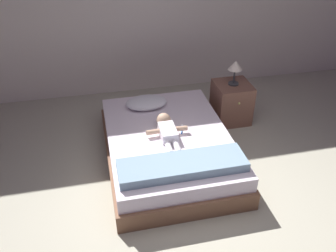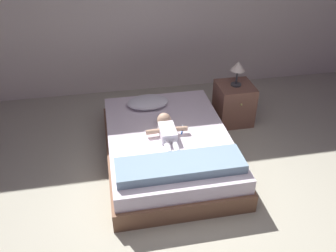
% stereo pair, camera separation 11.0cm
% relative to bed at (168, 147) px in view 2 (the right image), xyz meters
% --- Properties ---
extents(ground_plane, '(8.00, 8.00, 0.00)m').
position_rel_bed_xyz_m(ground_plane, '(0.09, -1.06, -0.19)').
color(ground_plane, '#B2AD98').
extents(wall_behind_bed, '(8.00, 0.12, 2.63)m').
position_rel_bed_xyz_m(wall_behind_bed, '(0.09, 1.94, 1.13)').
color(wall_behind_bed, silver).
rests_on(wall_behind_bed, ground_plane).
extents(bed, '(1.43, 2.00, 0.38)m').
position_rel_bed_xyz_m(bed, '(0.00, 0.00, 0.00)').
color(bed, brown).
rests_on(bed, ground_plane).
extents(pillow, '(0.53, 0.35, 0.13)m').
position_rel_bed_xyz_m(pillow, '(-0.14, 0.64, 0.26)').
color(pillow, silver).
rests_on(pillow, bed).
extents(baby, '(0.48, 0.65, 0.17)m').
position_rel_bed_xyz_m(baby, '(-0.02, -0.02, 0.26)').
color(baby, white).
rests_on(baby, bed).
extents(toothbrush, '(0.06, 0.17, 0.02)m').
position_rel_bed_xyz_m(toothbrush, '(0.17, 0.04, 0.20)').
color(toothbrush, '#3D85ED').
rests_on(toothbrush, bed).
extents(nightstand, '(0.47, 0.50, 0.55)m').
position_rel_bed_xyz_m(nightstand, '(1.05, 0.69, 0.09)').
color(nightstand, brown).
rests_on(nightstand, ground_plane).
extents(lamp, '(0.19, 0.19, 0.34)m').
position_rel_bed_xyz_m(lamp, '(1.05, 0.69, 0.62)').
color(lamp, '#333338').
rests_on(lamp, nightstand).
extents(blanket, '(1.28, 0.37, 0.10)m').
position_rel_bed_xyz_m(blanket, '(0.00, -0.65, 0.25)').
color(blanket, '#809EB4').
rests_on(blanket, bed).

